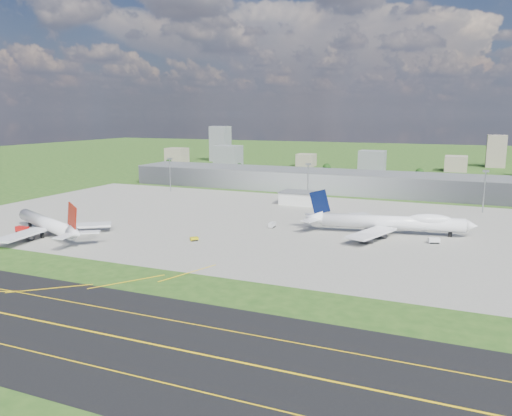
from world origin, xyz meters
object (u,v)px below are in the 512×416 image
at_px(tug_yellow, 194,239).
at_px(van_white_near, 272,225).
at_px(fire_truck, 22,230).
at_px(van_white_far, 434,241).
at_px(airliner_red_twin, 49,225).
at_px(airliner_blue_quad, 392,223).

relative_size(tug_yellow, van_white_near, 0.77).
bearing_deg(fire_truck, van_white_far, 18.79).
bearing_deg(van_white_far, tug_yellow, -179.65).
height_order(airliner_red_twin, van_white_near, airliner_red_twin).
height_order(fire_truck, tug_yellow, fire_truck).
xyz_separation_m(airliner_red_twin, fire_truck, (-16.67, -1.09, -3.80)).
distance_m(airliner_red_twin, airliner_blue_quad, 168.83).
height_order(airliner_blue_quad, van_white_near, airliner_blue_quad).
bearing_deg(van_white_far, airliner_red_twin, 177.80).
xyz_separation_m(airliner_blue_quad, van_white_far, (20.58, -10.82, -4.68)).
xyz_separation_m(airliner_blue_quad, tug_yellow, (-83.68, -49.49, -5.04)).
bearing_deg(van_white_near, van_white_far, -90.23).
bearing_deg(fire_truck, van_white_near, 30.13).
bearing_deg(tug_yellow, airliner_red_twin, 146.69).
height_order(van_white_near, van_white_far, van_white_near).
bearing_deg(van_white_near, airliner_blue_quad, -80.40).
distance_m(van_white_near, van_white_far, 80.54).
height_order(fire_truck, van_white_far, fire_truck).
distance_m(airliner_red_twin, van_white_far, 184.34).
distance_m(fire_truck, van_white_near, 126.41).
height_order(airliner_blue_quad, fire_truck, airliner_blue_quad).
height_order(airliner_red_twin, airliner_blue_quad, airliner_blue_quad).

